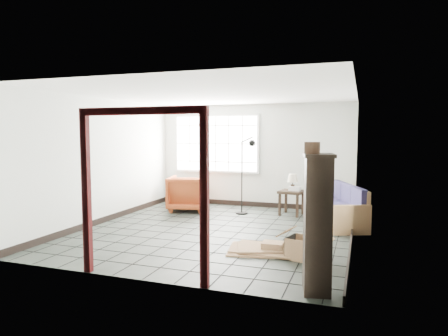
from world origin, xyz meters
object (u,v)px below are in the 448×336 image
at_px(side_table, 292,195).
at_px(tall_shelf, 318,223).
at_px(armchair, 188,191).
at_px(futon_sofa, 339,210).

height_order(side_table, tall_shelf, tall_shelf).
bearing_deg(tall_shelf, armchair, 119.29).
bearing_deg(side_table, futon_sofa, -28.76).
distance_m(futon_sofa, armchair, 3.56).
distance_m(armchair, tall_shelf, 5.38).
bearing_deg(tall_shelf, futon_sofa, 77.91).
distance_m(futon_sofa, side_table, 1.25).
bearing_deg(futon_sofa, tall_shelf, -112.08).
height_order(armchair, side_table, armchair).
relative_size(armchair, side_table, 1.57).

